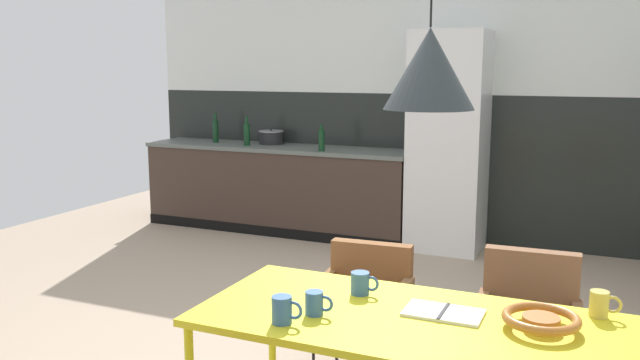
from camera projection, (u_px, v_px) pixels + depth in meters
name	position (u px, v px, depth m)	size (l,w,h in m)	color
back_wall_splashback_dark	(436.00, 167.00, 6.51)	(6.33, 0.12, 1.44)	black
back_wall_panel_upper	(440.00, 19.00, 6.27)	(6.33, 0.12, 1.44)	silver
kitchen_counter	(278.00, 188.00, 6.86)	(2.89, 0.63, 0.89)	#3B2C24
refrigerator_column	(448.00, 142.00, 6.06)	(0.67, 0.60, 2.03)	silver
dining_table	(419.00, 330.00, 2.54)	(1.75, 0.77, 0.73)	yellow
armchair_corner_seat	(528.00, 316.00, 3.17)	(0.51, 0.49, 0.80)	brown
armchair_near_window	(365.00, 294.00, 3.55)	(0.52, 0.50, 0.74)	brown
fruit_bowl	(541.00, 320.00, 2.43)	(0.29, 0.29, 0.06)	#B2662D
open_book	(443.00, 313.00, 2.58)	(0.30, 0.19, 0.02)	white
mug_short_terracotta	(361.00, 283.00, 2.81)	(0.12, 0.08, 0.10)	#335B93
mug_glass_clear	(600.00, 304.00, 2.55)	(0.12, 0.07, 0.10)	gold
mug_wide_latte	(283.00, 310.00, 2.48)	(0.13, 0.08, 0.11)	#335B93
mug_tall_blue	(315.00, 303.00, 2.57)	(0.12, 0.07, 0.09)	#335B93
cooking_pot	(271.00, 137.00, 6.95)	(0.27, 0.27, 0.17)	black
bottle_wine_green	(322.00, 140.00, 6.35)	(0.06, 0.06, 0.26)	#0F3319
bottle_vinegar_dark	(247.00, 134.00, 6.80)	(0.07, 0.07, 0.30)	#0F3319
bottle_spice_small	(216.00, 130.00, 7.08)	(0.06, 0.06, 0.32)	#0F3319
pendant_lamp_over_table_near	(429.00, 68.00, 2.41)	(0.34, 0.34, 1.28)	black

